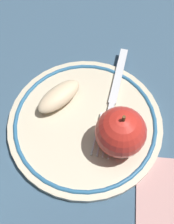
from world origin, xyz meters
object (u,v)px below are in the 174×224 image
object	(u,v)px
apple_slice_front	(59,96)
plate	(87,121)
fork	(114,95)
apple_red_whole	(121,132)

from	to	relation	value
apple_slice_front	plate	bearing A→B (deg)	-79.56
fork	apple_red_whole	bearing A→B (deg)	15.68
plate	fork	size ratio (longest dim) A/B	1.26
fork	apple_slice_front	bearing A→B (deg)	-70.56
plate	fork	bearing A→B (deg)	-149.84
fork	plate	bearing A→B (deg)	-32.46
plate	fork	xyz separation A→B (m)	(-0.05, -0.03, 0.01)
apple_red_whole	fork	xyz separation A→B (m)	(-0.02, -0.08, -0.03)
plate	apple_red_whole	bearing A→B (deg)	125.13
apple_red_whole	apple_slice_front	xyz separation A→B (m)	(0.07, -0.09, -0.02)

